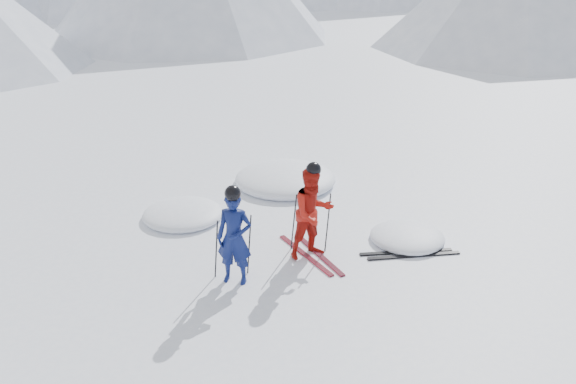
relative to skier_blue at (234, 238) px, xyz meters
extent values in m
plane|color=white|center=(2.68, 0.58, -0.80)|extent=(160.00, 160.00, 0.00)
imported|color=#0E1954|center=(0.00, 0.00, 0.00)|extent=(0.68, 0.56, 1.60)
imported|color=#AA160D|center=(1.40, 0.71, 0.03)|extent=(0.98, 0.88, 1.67)
cylinder|color=black|center=(-0.30, 0.15, -0.27)|extent=(0.11, 0.08, 1.07)
cylinder|color=black|center=(0.25, 0.25, -0.27)|extent=(0.11, 0.07, 1.07)
cylinder|color=black|center=(1.10, 0.96, -0.25)|extent=(0.11, 0.09, 1.11)
cylinder|color=black|center=(1.70, 0.86, -0.25)|extent=(0.11, 0.08, 1.11)
cube|color=black|center=(1.28, 0.71, -0.79)|extent=(0.76, 1.60, 0.03)
cube|color=black|center=(1.52, 0.71, -0.79)|extent=(0.65, 1.63, 0.03)
cube|color=black|center=(3.10, 0.59, -0.79)|extent=(1.70, 0.11, 0.03)
cube|color=black|center=(3.20, 0.44, -0.79)|extent=(1.70, 0.12, 0.03)
ellipsoid|color=white|center=(-0.95, 2.58, -0.80)|extent=(1.63, 1.63, 0.36)
ellipsoid|color=white|center=(3.26, 1.07, -0.80)|extent=(1.40, 1.40, 0.31)
ellipsoid|color=white|center=(1.33, 4.15, -0.80)|extent=(2.32, 2.32, 0.51)
camera|label=1|loc=(-0.22, -8.77, 4.52)|focal=38.00mm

